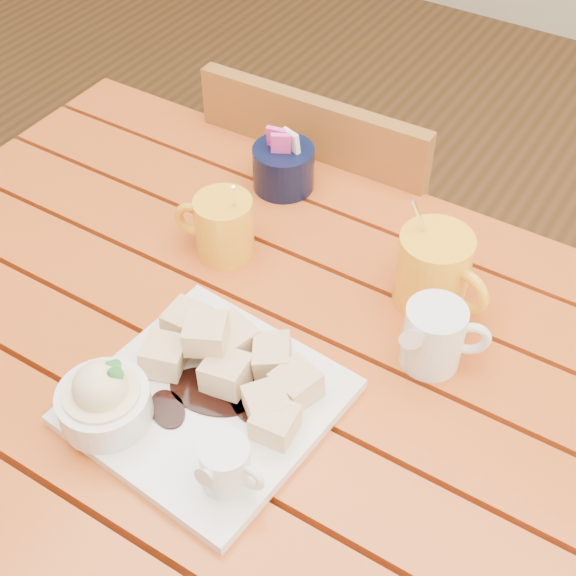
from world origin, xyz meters
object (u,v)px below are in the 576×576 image
Objects in this scene: table at (260,399)px; dessert_plate at (186,395)px; chair_far at (335,242)px; coffee_mug_left at (222,226)px; coffee_mug_right at (435,269)px.

dessert_plate is (-0.02, -0.13, 0.14)m from table.
dessert_plate is 0.34× the size of chair_far.
chair_far reaches higher than table.
coffee_mug_left reaches higher than dessert_plate.
dessert_plate is 1.82× the size of coffee_mug_right.
coffee_mug_left is 0.85× the size of coffee_mug_right.
chair_far is at bearing 80.12° from coffee_mug_left.
table is at bearing 106.32° from chair_far.
dessert_plate is 0.71m from chair_far.
table is 0.19m from dessert_plate.
chair_far is at bearing 103.08° from dessert_plate.
coffee_mug_left is 0.49m from chair_far.
table is at bearing 83.06° from dessert_plate.
table is at bearing -54.48° from coffee_mug_left.
dessert_plate is 0.36m from coffee_mug_right.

